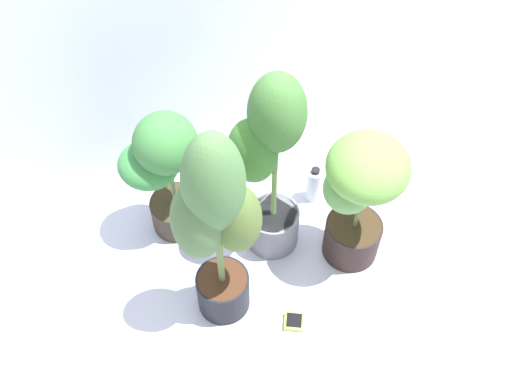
{
  "coord_description": "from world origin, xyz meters",
  "views": [
    {
      "loc": [
        -0.78,
        -1.16,
        2.23
      ],
      "look_at": [
        -0.1,
        0.1,
        0.44
      ],
      "focal_mm": 40.35,
      "sensor_mm": 36.0,
      "label": 1
    }
  ],
  "objects": [
    {
      "name": "ground_plane",
      "position": [
        0.0,
        0.0,
        0.0
      ],
      "size": [
        8.0,
        8.0,
        0.0
      ],
      "primitive_type": "plane",
      "color": "silver",
      "rests_on": "ground"
    },
    {
      "name": "hygrometer_box",
      "position": [
        -0.13,
        -0.28,
        0.01
      ],
      "size": [
        0.11,
        0.11,
        0.03
      ],
      "rotation": [
        0.0,
        0.0,
        -2.17
      ],
      "color": "#C8D14E",
      "rests_on": "ground"
    },
    {
      "name": "potted_plant_back_left",
      "position": [
        -0.37,
        0.43,
        0.4
      ],
      "size": [
        0.45,
        0.39,
        0.68
      ],
      "color": "#342920",
      "rests_on": "ground"
    },
    {
      "name": "nutrient_bottle",
      "position": [
        0.3,
        0.25,
        0.1
      ],
      "size": [
        0.07,
        0.07,
        0.21
      ],
      "color": "white",
      "rests_on": "ground"
    },
    {
      "name": "potted_plant_front_right",
      "position": [
        0.27,
        -0.09,
        0.42
      ],
      "size": [
        0.47,
        0.47,
        0.69
      ],
      "color": "#2D1F1D",
      "rests_on": "ground"
    },
    {
      "name": "potted_plant_front_left",
      "position": [
        -0.35,
        -0.06,
        0.58
      ],
      "size": [
        0.38,
        0.3,
        1.03
      ],
      "color": "black",
      "rests_on": "ground"
    },
    {
      "name": "potted_plant_center",
      "position": [
        -0.02,
        0.14,
        0.54
      ],
      "size": [
        0.34,
        0.28,
        0.97
      ],
      "color": "slate",
      "rests_on": "ground"
    }
  ]
}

